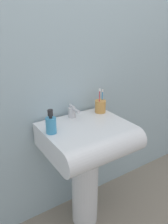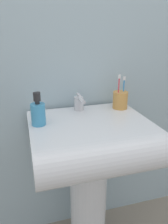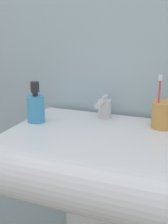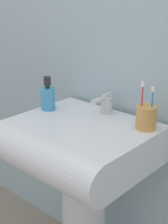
# 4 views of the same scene
# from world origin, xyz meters

# --- Properties ---
(wall_back) EXTENTS (5.00, 0.05, 2.40)m
(wall_back) POSITION_xyz_m (0.00, 0.26, 1.20)
(wall_back) COLOR #9EB7C1
(wall_back) RESTS_ON ground
(sink_basin) EXTENTS (0.57, 0.51, 0.16)m
(sink_basin) POSITION_xyz_m (0.00, -0.06, 0.76)
(sink_basin) COLOR white
(sink_basin) RESTS_ON sink_pedestal
(faucet) EXTENTS (0.05, 0.12, 0.09)m
(faucet) POSITION_xyz_m (-0.01, 0.15, 0.88)
(faucet) COLOR silver
(faucet) RESTS_ON sink_basin
(toothbrush_cup) EXTENTS (0.08, 0.08, 0.19)m
(toothbrush_cup) POSITION_xyz_m (0.22, 0.12, 0.89)
(toothbrush_cup) COLOR #D19347
(toothbrush_cup) RESTS_ON sink_basin
(soap_bottle) EXTENTS (0.07, 0.07, 0.15)m
(soap_bottle) POSITION_xyz_m (-0.24, 0.02, 0.90)
(soap_bottle) COLOR #3F99CC
(soap_bottle) RESTS_ON sink_basin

